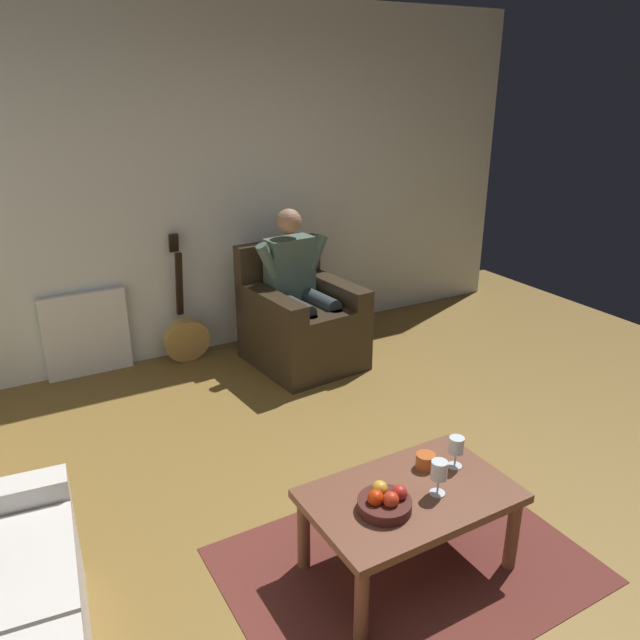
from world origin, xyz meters
The scene contains 12 objects.
ground_plane centered at (0.00, 0.00, 0.00)m, with size 6.97×6.97×0.00m, color brown.
wall_back centered at (0.00, -2.93, 1.36)m, with size 5.70×0.06×2.72m, color silver.
rug centered at (0.24, -0.02, 0.00)m, with size 1.63×1.18×0.01m, color #5D2922.
armchair centered at (-0.38, -2.27, 0.33)m, with size 0.82×0.90×0.93m.
person_seated centered at (-0.38, -2.28, 0.65)m, with size 0.64×0.63×1.21m.
coffee_table centered at (0.24, -0.02, 0.35)m, with size 0.93×0.59×0.41m.
guitar centered at (0.41, -2.73, 0.22)m, with size 0.37×0.24×1.02m.
radiator centered at (1.13, -2.86, 0.33)m, with size 0.62×0.06×0.65m, color white.
wine_glass_near centered at (0.14, 0.05, 0.52)m, with size 0.07×0.07×0.17m.
wine_glass_far centered at (-0.06, -0.08, 0.52)m, with size 0.07×0.07×0.16m.
fruit_bowl centered at (0.41, 0.02, 0.45)m, with size 0.23×0.23×0.11m.
candle_jar centered at (0.06, -0.14, 0.45)m, with size 0.09×0.09×0.07m, color #BB5522.
Camera 1 is at (1.72, 1.80, 2.13)m, focal length 35.00 mm.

